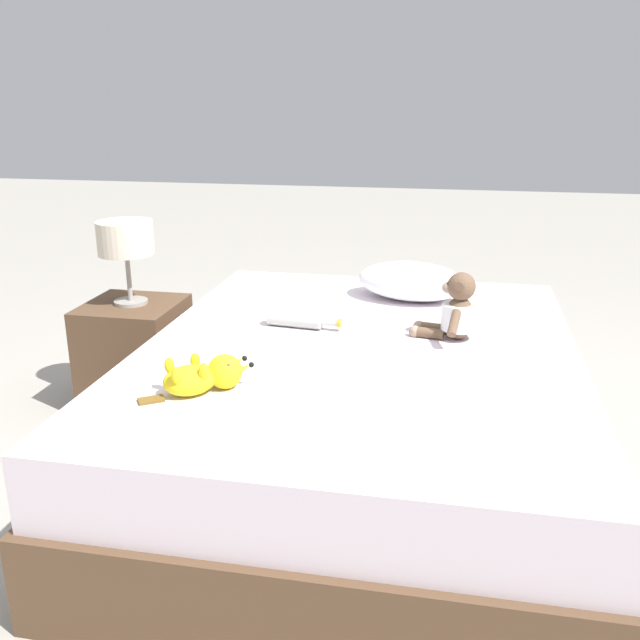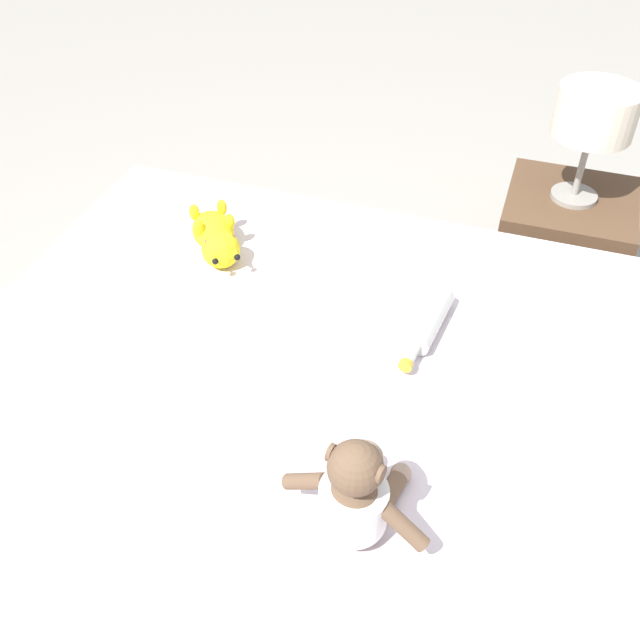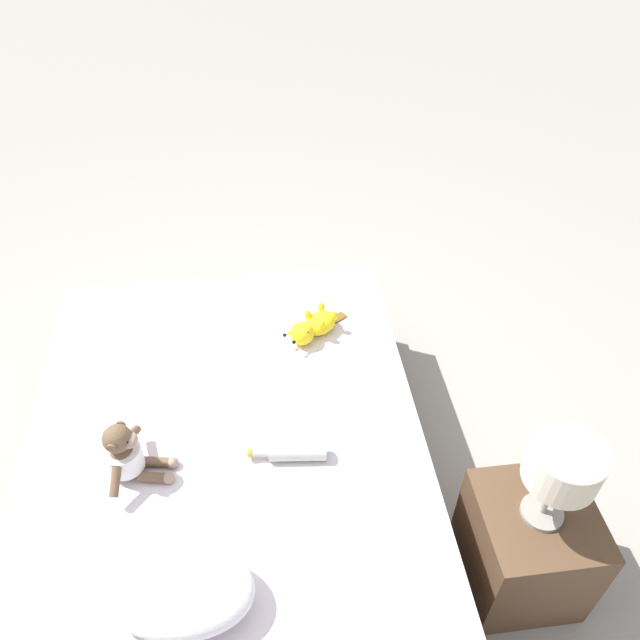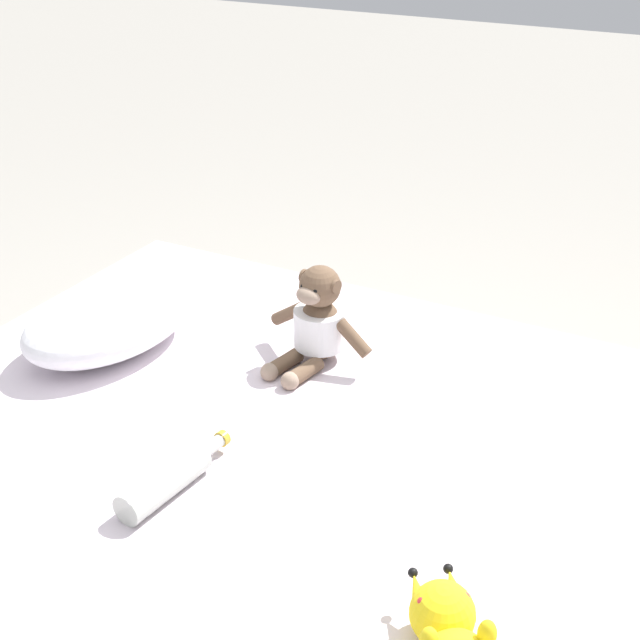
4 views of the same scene
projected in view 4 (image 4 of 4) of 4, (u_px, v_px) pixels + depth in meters
name	position (u px, v px, depth m)	size (l,w,h in m)	color
ground_plane	(302.00, 625.00, 1.99)	(16.00, 16.00, 0.00)	#9E998E
bed	(301.00, 542.00, 1.87)	(1.47, 1.86, 0.50)	brown
pillow	(109.00, 321.00, 2.06)	(0.49, 0.37, 0.15)	white
plush_monkey	(317.00, 323.00, 2.01)	(0.24, 0.29, 0.24)	brown
glass_bottle	(168.00, 480.00, 1.61)	(0.28, 0.08, 0.06)	#B7BCB2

